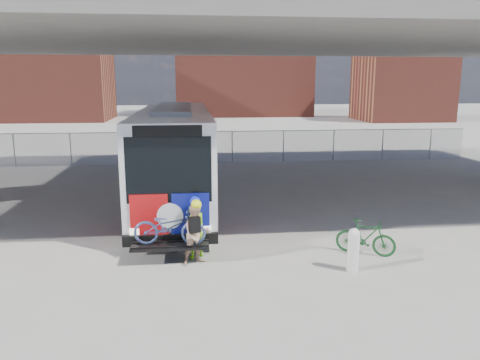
{
  "coord_description": "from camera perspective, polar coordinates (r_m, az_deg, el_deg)",
  "views": [
    {
      "loc": [
        -1.45,
        -14.57,
        4.61
      ],
      "look_at": [
        0.1,
        -0.42,
        1.6
      ],
      "focal_mm": 35.0,
      "sensor_mm": 36.0,
      "label": 1
    }
  ],
  "objects": [
    {
      "name": "chainlink_fence",
      "position": [
        26.8,
        -3.1,
        5.09
      ],
      "size": [
        30.0,
        0.06,
        30.0
      ],
      "color": "gray",
      "rests_on": "ground"
    },
    {
      "name": "smokestack",
      "position": [
        71.7,
        6.58,
        18.17
      ],
      "size": [
        2.2,
        2.2,
        25.0
      ],
      "primitive_type": "cylinder",
      "color": "brown",
      "rests_on": "ground"
    },
    {
      "name": "bollard",
      "position": [
        11.93,
        13.65,
        -8.1
      ],
      "size": [
        0.29,
        0.29,
        1.1
      ],
      "color": "white",
      "rests_on": "ground"
    },
    {
      "name": "cyclist_hivis",
      "position": [
        12.44,
        -5.44,
        -5.91
      ],
      "size": [
        0.67,
        0.61,
        1.68
      ],
      "rotation": [
        0.0,
        0.0,
        3.72
      ],
      "color": "#8AE317",
      "rests_on": "ground"
    },
    {
      "name": "brick_buildings",
      "position": [
        62.86,
        -3.88,
        12.65
      ],
      "size": [
        54.0,
        22.0,
        12.0
      ],
      "color": "brown",
      "rests_on": "ground"
    },
    {
      "name": "overpass",
      "position": [
        18.73,
        -1.86,
        17.86
      ],
      "size": [
        40.0,
        16.0,
        7.95
      ],
      "color": "#605E59",
      "rests_on": "ground"
    },
    {
      "name": "bus",
      "position": [
        18.34,
        -7.92,
        3.98
      ],
      "size": [
        2.67,
        12.99,
        3.69
      ],
      "color": "silver",
      "rests_on": "ground"
    },
    {
      "name": "ground",
      "position": [
        15.35,
        -0.54,
        -5.54
      ],
      "size": [
        160.0,
        160.0,
        0.0
      ],
      "primitive_type": "plane",
      "color": "#9E9991",
      "rests_on": "ground"
    },
    {
      "name": "cyclist_tan",
      "position": [
        12.05,
        -5.3,
        -6.52
      ],
      "size": [
        0.92,
        0.83,
        1.7
      ],
      "rotation": [
        0.0,
        0.0,
        0.38
      ],
      "color": "tan",
      "rests_on": "ground"
    },
    {
      "name": "bike_parked",
      "position": [
        13.16,
        15.05,
        -6.77
      ],
      "size": [
        1.62,
        1.2,
        0.97
      ],
      "primitive_type": "imported",
      "rotation": [
        0.0,
        0.0,
        1.04
      ],
      "color": "#16451F",
      "rests_on": "ground"
    }
  ]
}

